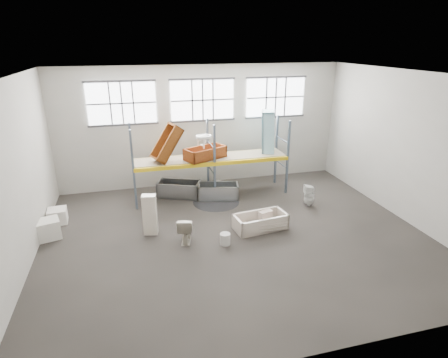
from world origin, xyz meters
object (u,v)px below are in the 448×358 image
object	(u,v)px
toilet_beige	(186,229)
steel_tub_left	(179,189)
rust_tub_flat	(205,153)
blue_tub_upright	(268,132)
cistern_tall	(150,215)
carton_near	(48,229)
bathtub_beige	(260,221)
bucket	(225,239)
steel_tub_right	(218,191)
toilet_white	(309,195)

from	to	relation	value
toilet_beige	steel_tub_left	size ratio (longest dim) A/B	0.50
rust_tub_flat	blue_tub_upright	bearing A→B (deg)	6.35
rust_tub_flat	cistern_tall	bearing A→B (deg)	-133.15
rust_tub_flat	carton_near	size ratio (longest dim) A/B	2.20
bathtub_beige	bucket	world-z (taller)	bathtub_beige
steel_tub_left	steel_tub_right	bearing A→B (deg)	-22.68
bathtub_beige	steel_tub_right	world-z (taller)	steel_tub_right
rust_tub_flat	blue_tub_upright	xyz separation A→B (m)	(2.68, 0.30, 0.57)
cistern_tall	toilet_white	size ratio (longest dim) A/B	1.60
blue_tub_upright	carton_near	size ratio (longest dim) A/B	2.42
steel_tub_left	blue_tub_upright	size ratio (longest dim) A/B	0.95
toilet_white	bucket	xyz separation A→B (m)	(-3.79, -1.92, -0.24)
cistern_tall	toilet_white	distance (m)	5.98
carton_near	toilet_white	bearing A→B (deg)	0.71
toilet_white	carton_near	distance (m)	9.11
toilet_white	blue_tub_upright	bearing A→B (deg)	-148.67
steel_tub_left	carton_near	xyz separation A→B (m)	(-4.50, -2.30, 0.00)
cistern_tall	bathtub_beige	bearing A→B (deg)	3.17
bucket	cistern_tall	bearing A→B (deg)	149.40
steel_tub_right	carton_near	xyz separation A→B (m)	(-5.96, -1.69, 0.02)
rust_tub_flat	bucket	size ratio (longest dim) A/B	4.35
toilet_white	blue_tub_upright	xyz separation A→B (m)	(-0.90, 2.16, 1.97)
steel_tub_right	steel_tub_left	bearing A→B (deg)	157.32
blue_tub_upright	bucket	world-z (taller)	blue_tub_upright
cistern_tall	blue_tub_upright	world-z (taller)	blue_tub_upright
bathtub_beige	toilet_beige	xyz separation A→B (m)	(-2.52, -0.17, 0.16)
toilet_beige	steel_tub_right	world-z (taller)	toilet_beige
steel_tub_left	steel_tub_right	distance (m)	1.59
cistern_tall	blue_tub_upright	bearing A→B (deg)	41.68
steel_tub_left	steel_tub_right	world-z (taller)	steel_tub_left
bathtub_beige	blue_tub_upright	size ratio (longest dim) A/B	0.99
bathtub_beige	toilet_white	distance (m)	2.71
cistern_tall	carton_near	xyz separation A→B (m)	(-3.17, 0.54, -0.36)
rust_tub_flat	carton_near	world-z (taller)	rust_tub_flat
steel_tub_left	steel_tub_right	xyz separation A→B (m)	(1.47, -0.61, -0.01)
toilet_white	steel_tub_left	bearing A→B (deg)	-106.63
blue_tub_upright	rust_tub_flat	bearing A→B (deg)	-173.65
cistern_tall	toilet_white	world-z (taller)	cistern_tall
cistern_tall	steel_tub_left	bearing A→B (deg)	77.45
toilet_beige	rust_tub_flat	world-z (taller)	rust_tub_flat
toilet_white	bucket	size ratio (longest dim) A/B	2.30
steel_tub_left	bucket	xyz separation A→B (m)	(0.82, -4.11, -0.12)
rust_tub_flat	carton_near	bearing A→B (deg)	-160.33
cistern_tall	carton_near	world-z (taller)	cistern_tall
toilet_beige	steel_tub_right	size ratio (longest dim) A/B	0.53
blue_tub_upright	bathtub_beige	bearing A→B (deg)	-113.86
bathtub_beige	rust_tub_flat	bearing A→B (deg)	103.99
bathtub_beige	steel_tub_right	distance (m)	2.91
cistern_tall	blue_tub_upright	xyz separation A→B (m)	(5.04, 2.82, 1.72)
bathtub_beige	steel_tub_left	size ratio (longest dim) A/B	1.04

